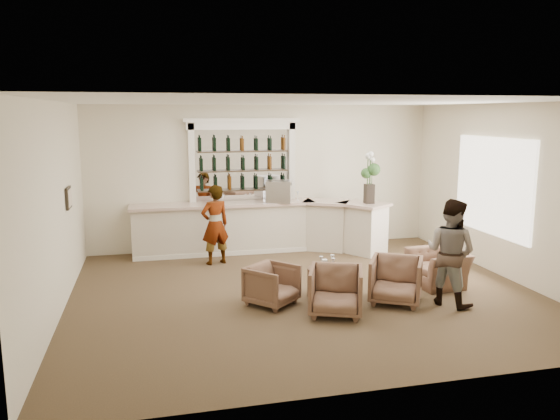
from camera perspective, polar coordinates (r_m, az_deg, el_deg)
The scene contains 19 objects.
ground at distance 9.72m, azimuth 2.58°, elevation -8.61°, with size 8.00×8.00×0.00m, color brown.
room_shell at distance 9.96m, azimuth 2.46°, elevation 5.63°, with size 8.04×7.02×3.32m.
bar_counter at distance 12.34m, azimuth -1.97°, elevation -1.79°, with size 5.72×1.80×1.14m.
back_bar_alcove at distance 12.47m, azimuth -3.91°, elevation 5.09°, with size 2.64×0.25×3.00m.
cocktail_table at distance 9.48m, azimuth 5.04°, elevation -7.53°, with size 0.71×0.71×0.50m, color #492C1F.
sommelier at distance 11.38m, azimuth -6.81°, elevation -1.54°, with size 0.61×0.40×1.67m, color gray.
guest at distance 9.33m, azimuth 17.38°, elevation -4.23°, with size 0.85×0.67×1.76m, color gray.
armchair_left at distance 9.03m, azimuth -0.84°, elevation -7.84°, with size 0.71×0.73×0.67m, color brown.
armchair_center at distance 8.64m, azimuth 5.86°, elevation -8.40°, with size 0.81×0.83×0.76m, color brown.
armchair_right at distance 9.31m, azimuth 12.01°, elevation -7.19°, with size 0.82×0.84×0.76m, color brown.
armchair_far at distance 10.43m, azimuth 16.16°, elevation -5.85°, with size 0.98×0.86×0.64m, color brown.
espresso_machine at distance 12.23m, azimuth -0.15°, elevation 1.95°, with size 0.55×0.46×0.48m, color silver.
flower_vase at distance 12.19m, azimuth 9.35°, elevation 3.68°, with size 0.30×0.30×1.14m.
wine_glass_bar_left at distance 12.03m, azimuth -5.99°, elevation 1.10°, with size 0.07×0.07×0.21m, color white, non-canonical shape.
wine_glass_bar_right at distance 12.51m, azimuth 1.87°, elevation 1.49°, with size 0.07×0.07×0.21m, color white, non-canonical shape.
wine_glass_tbl_a at distance 9.37m, azimuth 4.31°, elevation -5.47°, with size 0.07×0.07×0.21m, color white, non-canonical shape.
wine_glass_tbl_b at distance 9.48m, azimuth 5.49°, elevation -5.30°, with size 0.07×0.07×0.21m, color white, non-canonical shape.
wine_glass_tbl_c at distance 9.27m, azimuth 5.56°, elevation -5.65°, with size 0.07×0.07×0.21m, color white, non-canonical shape.
napkin_holder at distance 9.51m, azimuth 4.69°, elevation -5.52°, with size 0.08×0.08×0.12m, color white.
Camera 1 is at (-2.56, -8.84, 3.11)m, focal length 35.00 mm.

